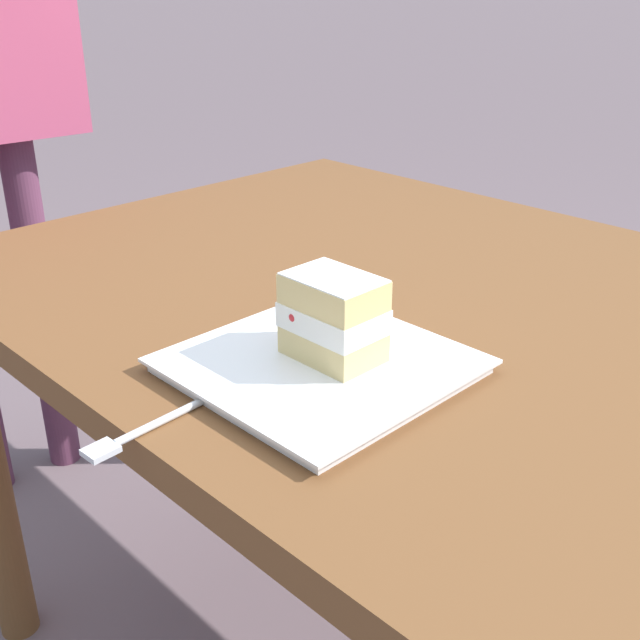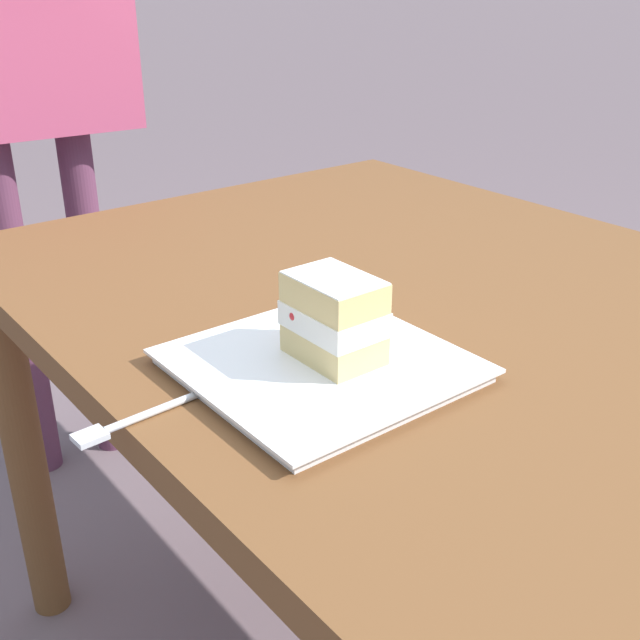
{
  "view_description": "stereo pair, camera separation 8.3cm",
  "coord_description": "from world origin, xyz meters",
  "px_view_note": "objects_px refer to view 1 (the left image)",
  "views": [
    {
      "loc": [
        0.63,
        -0.78,
        1.17
      ],
      "look_at": [
        0.1,
        -0.25,
        0.82
      ],
      "focal_mm": 43.61,
      "sensor_mm": 36.0,
      "label": 1
    },
    {
      "loc": [
        0.68,
        -0.72,
        1.17
      ],
      "look_at": [
        0.1,
        -0.25,
        0.82
      ],
      "focal_mm": 43.61,
      "sensor_mm": 36.0,
      "label": 2
    }
  ],
  "objects_px": {
    "patio_table": "(399,356)",
    "dessert_plate": "(320,365)",
    "dessert_fork": "(152,425)",
    "cake_slice": "(333,317)"
  },
  "relations": [
    {
      "from": "patio_table",
      "to": "dessert_plate",
      "type": "bearing_deg",
      "value": -69.44
    },
    {
      "from": "patio_table",
      "to": "dessert_fork",
      "type": "height_order",
      "value": "dessert_fork"
    },
    {
      "from": "cake_slice",
      "to": "dessert_fork",
      "type": "relative_size",
      "value": 0.61
    },
    {
      "from": "dessert_plate",
      "to": "dessert_fork",
      "type": "distance_m",
      "value": 0.2
    },
    {
      "from": "patio_table",
      "to": "dessert_plate",
      "type": "height_order",
      "value": "dessert_plate"
    },
    {
      "from": "dessert_fork",
      "to": "dessert_plate",
      "type": "bearing_deg",
      "value": 80.86
    },
    {
      "from": "patio_table",
      "to": "cake_slice",
      "type": "distance_m",
      "value": 0.31
    },
    {
      "from": "dessert_plate",
      "to": "cake_slice",
      "type": "height_order",
      "value": "cake_slice"
    },
    {
      "from": "patio_table",
      "to": "cake_slice",
      "type": "relative_size",
      "value": 12.16
    },
    {
      "from": "patio_table",
      "to": "dessert_fork",
      "type": "bearing_deg",
      "value": -81.95
    }
  ]
}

